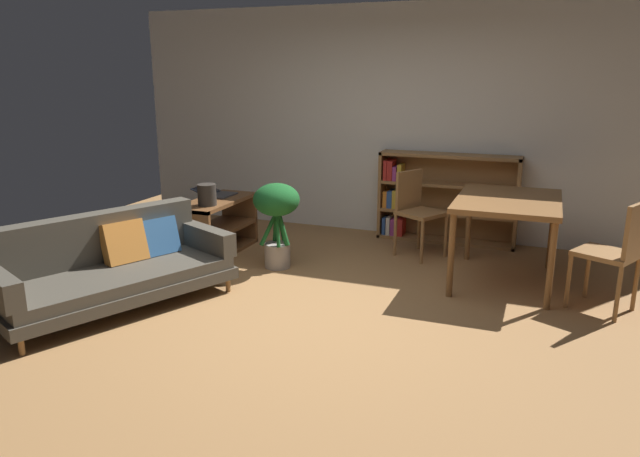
{
  "coord_description": "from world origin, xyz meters",
  "views": [
    {
      "loc": [
        1.71,
        -4.25,
        1.95
      ],
      "look_at": [
        -0.13,
        0.52,
        0.57
      ],
      "focal_mm": 33.14,
      "sensor_mm": 36.0,
      "label": 1
    }
  ],
  "objects_px": {
    "open_laptop": "(216,193)",
    "potted_floor_plant": "(277,211)",
    "dining_table": "(508,207)",
    "dining_chair_far": "(416,208)",
    "bookshelf": "(439,198)",
    "fabric_couch": "(111,265)",
    "dining_chair_near": "(616,250)",
    "media_console": "(217,226)",
    "desk_speaker": "(207,195)"
  },
  "relations": [
    {
      "from": "open_laptop",
      "to": "potted_floor_plant",
      "type": "height_order",
      "value": "potted_floor_plant"
    },
    {
      "from": "dining_table",
      "to": "dining_chair_far",
      "type": "relative_size",
      "value": 1.38
    },
    {
      "from": "bookshelf",
      "to": "open_laptop",
      "type": "bearing_deg",
      "value": -153.07
    },
    {
      "from": "dining_chair_far",
      "to": "fabric_couch",
      "type": "bearing_deg",
      "value": -132.45
    },
    {
      "from": "dining_table",
      "to": "dining_chair_far",
      "type": "bearing_deg",
      "value": 150.81
    },
    {
      "from": "fabric_couch",
      "to": "potted_floor_plant",
      "type": "bearing_deg",
      "value": 56.99
    },
    {
      "from": "fabric_couch",
      "to": "dining_chair_near",
      "type": "distance_m",
      "value": 4.19
    },
    {
      "from": "potted_floor_plant",
      "to": "bookshelf",
      "type": "height_order",
      "value": "bookshelf"
    },
    {
      "from": "dining_table",
      "to": "dining_chair_near",
      "type": "xyz_separation_m",
      "value": [
        0.89,
        -0.44,
        -0.19
      ]
    },
    {
      "from": "bookshelf",
      "to": "media_console",
      "type": "bearing_deg",
      "value": -147.86
    },
    {
      "from": "desk_speaker",
      "to": "dining_chair_far",
      "type": "xyz_separation_m",
      "value": [
        1.99,
        0.97,
        -0.18
      ]
    },
    {
      "from": "desk_speaker",
      "to": "dining_chair_far",
      "type": "relative_size",
      "value": 0.24
    },
    {
      "from": "potted_floor_plant",
      "to": "open_laptop",
      "type": "bearing_deg",
      "value": 155.5
    },
    {
      "from": "dining_chair_near",
      "to": "dining_chair_far",
      "type": "xyz_separation_m",
      "value": [
        -1.85,
        0.98,
        -0.01
      ]
    },
    {
      "from": "dining_chair_far",
      "to": "potted_floor_plant",
      "type": "bearing_deg",
      "value": -142.72
    },
    {
      "from": "potted_floor_plant",
      "to": "dining_table",
      "type": "relative_size",
      "value": 0.69
    },
    {
      "from": "dining_table",
      "to": "potted_floor_plant",
      "type": "bearing_deg",
      "value": -169.87
    },
    {
      "from": "desk_speaker",
      "to": "bookshelf",
      "type": "xyz_separation_m",
      "value": [
        2.11,
        1.64,
        -0.2
      ]
    },
    {
      "from": "dining_chair_far",
      "to": "bookshelf",
      "type": "xyz_separation_m",
      "value": [
        0.12,
        0.67,
        -0.02
      ]
    },
    {
      "from": "potted_floor_plant",
      "to": "bookshelf",
      "type": "distance_m",
      "value": 2.09
    },
    {
      "from": "open_laptop",
      "to": "fabric_couch",
      "type": "bearing_deg",
      "value": -88.55
    },
    {
      "from": "potted_floor_plant",
      "to": "dining_table",
      "type": "xyz_separation_m",
      "value": [
        2.18,
        0.39,
        0.14
      ]
    },
    {
      "from": "dining_chair_far",
      "to": "dining_table",
      "type": "bearing_deg",
      "value": -29.19
    },
    {
      "from": "fabric_couch",
      "to": "desk_speaker",
      "type": "distance_m",
      "value": 1.41
    },
    {
      "from": "media_console",
      "to": "dining_chair_near",
      "type": "distance_m",
      "value": 3.91
    },
    {
      "from": "media_console",
      "to": "potted_floor_plant",
      "type": "distance_m",
      "value": 0.91
    },
    {
      "from": "desk_speaker",
      "to": "dining_chair_near",
      "type": "bearing_deg",
      "value": -0.21
    },
    {
      "from": "dining_table",
      "to": "bookshelf",
      "type": "bearing_deg",
      "value": 124.67
    },
    {
      "from": "dining_chair_near",
      "to": "dining_chair_far",
      "type": "height_order",
      "value": "dining_chair_near"
    },
    {
      "from": "fabric_couch",
      "to": "bookshelf",
      "type": "bearing_deg",
      "value": 53.09
    },
    {
      "from": "fabric_couch",
      "to": "dining_chair_near",
      "type": "relative_size",
      "value": 2.24
    },
    {
      "from": "dining_chair_near",
      "to": "bookshelf",
      "type": "distance_m",
      "value": 2.39
    },
    {
      "from": "dining_table",
      "to": "open_laptop",
      "type": "bearing_deg",
      "value": 179.19
    },
    {
      "from": "desk_speaker",
      "to": "dining_chair_near",
      "type": "relative_size",
      "value": 0.23
    },
    {
      "from": "potted_floor_plant",
      "to": "bookshelf",
      "type": "relative_size",
      "value": 0.55
    },
    {
      "from": "desk_speaker",
      "to": "fabric_couch",
      "type": "bearing_deg",
      "value": -95.6
    },
    {
      "from": "open_laptop",
      "to": "dining_chair_far",
      "type": "distance_m",
      "value": 2.22
    },
    {
      "from": "fabric_couch",
      "to": "open_laptop",
      "type": "xyz_separation_m",
      "value": [
        -0.05,
        1.83,
        0.27
      ]
    },
    {
      "from": "dining_chair_near",
      "to": "open_laptop",
      "type": "bearing_deg",
      "value": 173.06
    },
    {
      "from": "open_laptop",
      "to": "bookshelf",
      "type": "height_order",
      "value": "bookshelf"
    },
    {
      "from": "dining_table",
      "to": "dining_chair_near",
      "type": "distance_m",
      "value": 1.01
    },
    {
      "from": "potted_floor_plant",
      "to": "dining_chair_far",
      "type": "bearing_deg",
      "value": 37.28
    },
    {
      "from": "fabric_couch",
      "to": "desk_speaker",
      "type": "bearing_deg",
      "value": 84.4
    },
    {
      "from": "open_laptop",
      "to": "desk_speaker",
      "type": "xyz_separation_m",
      "value": [
        0.18,
        -0.47,
        0.09
      ]
    },
    {
      "from": "potted_floor_plant",
      "to": "dining_chair_near",
      "type": "xyz_separation_m",
      "value": [
        3.06,
        -0.05,
        -0.05
      ]
    },
    {
      "from": "open_laptop",
      "to": "dining_table",
      "type": "distance_m",
      "value": 3.13
    },
    {
      "from": "media_console",
      "to": "bookshelf",
      "type": "bearing_deg",
      "value": 32.14
    },
    {
      "from": "bookshelf",
      "to": "potted_floor_plant",
      "type": "bearing_deg",
      "value": -130.01
    },
    {
      "from": "desk_speaker",
      "to": "dining_chair_far",
      "type": "height_order",
      "value": "dining_chair_far"
    },
    {
      "from": "dining_table",
      "to": "bookshelf",
      "type": "relative_size",
      "value": 0.79
    }
  ]
}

